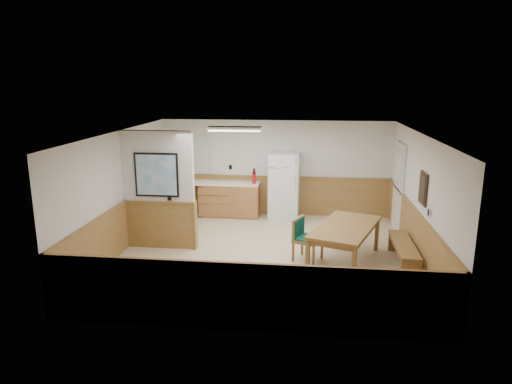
# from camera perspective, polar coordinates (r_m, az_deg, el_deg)

# --- Properties ---
(ground) EXTENTS (6.00, 6.00, 0.00)m
(ground) POSITION_cam_1_polar(r_m,az_deg,el_deg) (9.49, 1.06, -7.80)
(ground) COLOR beige
(ground) RESTS_ON ground
(ceiling) EXTENTS (6.00, 6.00, 0.02)m
(ceiling) POSITION_cam_1_polar(r_m,az_deg,el_deg) (8.89, 1.14, 7.38)
(ceiling) COLOR white
(ceiling) RESTS_ON back_wall
(back_wall) EXTENTS (6.00, 0.02, 2.50)m
(back_wall) POSITION_cam_1_polar(r_m,az_deg,el_deg) (12.03, 2.45, 3.02)
(back_wall) COLOR silver
(back_wall) RESTS_ON ground
(right_wall) EXTENTS (0.02, 6.00, 2.50)m
(right_wall) POSITION_cam_1_polar(r_m,az_deg,el_deg) (9.33, 19.77, -0.95)
(right_wall) COLOR silver
(right_wall) RESTS_ON ground
(left_wall) EXTENTS (0.02, 6.00, 2.50)m
(left_wall) POSITION_cam_1_polar(r_m,az_deg,el_deg) (9.85, -16.56, 0.04)
(left_wall) COLOR silver
(left_wall) RESTS_ON ground
(wainscot_back) EXTENTS (6.00, 0.04, 1.00)m
(wainscot_back) POSITION_cam_1_polar(r_m,az_deg,el_deg) (12.17, 2.41, -0.47)
(wainscot_back) COLOR #9D733E
(wainscot_back) RESTS_ON ground
(wainscot_right) EXTENTS (0.04, 6.00, 1.00)m
(wainscot_right) POSITION_cam_1_polar(r_m,az_deg,el_deg) (9.53, 19.29, -5.31)
(wainscot_right) COLOR #9D733E
(wainscot_right) RESTS_ON ground
(wainscot_left) EXTENTS (0.04, 6.00, 1.00)m
(wainscot_left) POSITION_cam_1_polar(r_m,az_deg,el_deg) (10.04, -16.16, -4.13)
(wainscot_left) COLOR #9D733E
(wainscot_left) RESTS_ON ground
(partition_wall) EXTENTS (1.50, 0.20, 2.50)m
(partition_wall) POSITION_cam_1_polar(r_m,az_deg,el_deg) (9.76, -12.05, 0.09)
(partition_wall) COLOR silver
(partition_wall) RESTS_ON ground
(kitchen_counter) EXTENTS (2.20, 0.61, 1.00)m
(kitchen_counter) POSITION_cam_1_polar(r_m,az_deg,el_deg) (12.04, -3.44, -0.84)
(kitchen_counter) COLOR #AB733C
(kitchen_counter) RESTS_ON ground
(exterior_door) EXTENTS (0.07, 1.02, 2.15)m
(exterior_door) POSITION_cam_1_polar(r_m,az_deg,el_deg) (11.17, 17.37, 0.52)
(exterior_door) COLOR silver
(exterior_door) RESTS_ON ground
(kitchen_window) EXTENTS (0.80, 0.04, 1.00)m
(kitchen_window) POSITION_cam_1_polar(r_m,az_deg,el_deg) (12.28, -7.39, 4.55)
(kitchen_window) COLOR silver
(kitchen_window) RESTS_ON back_wall
(wall_painting) EXTENTS (0.04, 0.50, 0.60)m
(wall_painting) POSITION_cam_1_polar(r_m,az_deg,el_deg) (8.97, 20.13, 0.43)
(wall_painting) COLOR #372116
(wall_painting) RESTS_ON right_wall
(fluorescent_fixture) EXTENTS (1.20, 0.30, 0.09)m
(fluorescent_fixture) POSITION_cam_1_polar(r_m,az_deg,el_deg) (10.28, -2.66, 7.92)
(fluorescent_fixture) COLOR silver
(fluorescent_fixture) RESTS_ON ceiling
(refrigerator) EXTENTS (0.79, 0.74, 1.72)m
(refrigerator) POSITION_cam_1_polar(r_m,az_deg,el_deg) (11.74, 3.55, 0.77)
(refrigerator) COLOR white
(refrigerator) RESTS_ON ground
(dining_table) EXTENTS (1.59, 2.17, 0.75)m
(dining_table) POSITION_cam_1_polar(r_m,az_deg,el_deg) (9.05, 11.10, -4.70)
(dining_table) COLOR brown
(dining_table) RESTS_ON ground
(dining_bench) EXTENTS (0.40, 1.65, 0.45)m
(dining_bench) POSITION_cam_1_polar(r_m,az_deg,el_deg) (9.29, 17.97, -6.72)
(dining_bench) COLOR brown
(dining_bench) RESTS_ON ground
(dining_chair) EXTENTS (0.82, 0.70, 0.85)m
(dining_chair) POSITION_cam_1_polar(r_m,az_deg,el_deg) (9.13, 5.97, -5.45)
(dining_chair) COLOR brown
(dining_chair) RESTS_ON ground
(fire_extinguisher) EXTENTS (0.11, 0.11, 0.39)m
(fire_extinguisher) POSITION_cam_1_polar(r_m,az_deg,el_deg) (11.76, -0.25, 1.89)
(fire_extinguisher) COLOR red
(fire_extinguisher) RESTS_ON kitchen_counter
(soap_bottle) EXTENTS (0.08, 0.08, 0.19)m
(soap_bottle) POSITION_cam_1_polar(r_m,az_deg,el_deg) (12.14, -7.83, 1.77)
(soap_bottle) COLOR #19892D
(soap_bottle) RESTS_ON kitchen_counter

